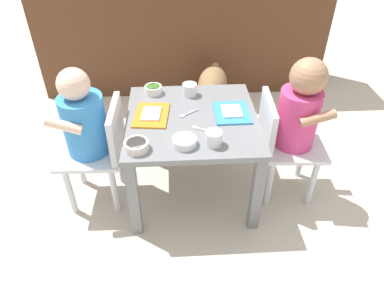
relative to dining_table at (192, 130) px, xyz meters
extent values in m
plane|color=beige|center=(0.00, 0.00, -0.35)|extent=(7.00, 7.00, 0.00)
cube|color=#56331E|center=(0.00, 1.14, 0.15)|extent=(1.94, 0.38, 1.01)
cube|color=slate|center=(0.00, 0.00, 0.06)|extent=(0.58, 0.58, 0.03)
cube|color=slate|center=(-0.26, -0.26, -0.15)|extent=(0.04, 0.04, 0.40)
cube|color=slate|center=(0.26, -0.26, -0.15)|extent=(0.04, 0.04, 0.40)
cube|color=slate|center=(-0.26, 0.26, -0.15)|extent=(0.04, 0.04, 0.40)
cube|color=slate|center=(0.26, 0.26, -0.15)|extent=(0.04, 0.04, 0.40)
cube|color=silver|center=(-0.46, -0.03, -0.07)|extent=(0.29, 0.29, 0.02)
cube|color=silver|center=(-0.33, -0.04, 0.05)|extent=(0.03, 0.27, 0.22)
cylinder|color=#388CD8|center=(-0.46, -0.03, 0.07)|extent=(0.18, 0.18, 0.27)
sphere|color=beige|center=(-0.47, -0.03, 0.26)|extent=(0.13, 0.13, 0.13)
cylinder|color=silver|center=(-0.56, 0.07, -0.22)|extent=(0.03, 0.03, 0.27)
cylinder|color=silver|center=(-0.56, -0.13, -0.22)|extent=(0.03, 0.03, 0.27)
cylinder|color=silver|center=(-0.36, 0.06, -0.22)|extent=(0.03, 0.03, 0.27)
cylinder|color=silver|center=(-0.36, -0.14, -0.22)|extent=(0.03, 0.03, 0.27)
cylinder|color=beige|center=(-0.50, 0.07, 0.14)|extent=(0.15, 0.04, 0.09)
cylinder|color=beige|center=(-0.51, -0.14, 0.14)|extent=(0.15, 0.04, 0.09)
cube|color=silver|center=(0.46, -0.04, -0.07)|extent=(0.30, 0.30, 0.02)
cube|color=silver|center=(0.33, -0.03, 0.05)|extent=(0.04, 0.27, 0.22)
cylinder|color=#D83F7F|center=(0.46, -0.04, 0.07)|extent=(0.18, 0.18, 0.27)
sphere|color=#A87A5B|center=(0.47, -0.04, 0.27)|extent=(0.15, 0.15, 0.15)
cylinder|color=silver|center=(0.55, -0.14, -0.22)|extent=(0.03, 0.03, 0.27)
cylinder|color=silver|center=(0.56, 0.06, -0.22)|extent=(0.03, 0.03, 0.27)
cylinder|color=silver|center=(0.35, -0.13, -0.22)|extent=(0.03, 0.03, 0.27)
cylinder|color=silver|center=(0.36, 0.07, -0.22)|extent=(0.03, 0.03, 0.27)
cylinder|color=#A87A5B|center=(0.50, -0.14, 0.14)|extent=(0.15, 0.05, 0.09)
cylinder|color=#A87A5B|center=(0.51, 0.06, 0.14)|extent=(0.15, 0.05, 0.09)
ellipsoid|color=olive|center=(0.17, 0.69, -0.14)|extent=(0.25, 0.40, 0.19)
sphere|color=olive|center=(0.13, 0.49, -0.09)|extent=(0.11, 0.11, 0.11)
sphere|color=black|center=(0.12, 0.45, -0.10)|extent=(0.05, 0.05, 0.05)
torus|color=green|center=(0.13, 0.52, -0.10)|extent=(0.10, 0.05, 0.10)
sphere|color=olive|center=(0.21, 0.86, -0.10)|extent=(0.05, 0.05, 0.05)
cylinder|color=olive|center=(0.10, 0.60, -0.29)|extent=(0.04, 0.04, 0.13)
cylinder|color=olive|center=(0.20, 0.58, -0.29)|extent=(0.04, 0.04, 0.13)
cylinder|color=olive|center=(0.14, 0.80, -0.29)|extent=(0.04, 0.04, 0.13)
cylinder|color=olive|center=(0.24, 0.78, -0.29)|extent=(0.04, 0.04, 0.13)
cube|color=orange|center=(-0.18, 0.02, 0.07)|extent=(0.16, 0.21, 0.01)
cube|color=white|center=(-0.18, 0.02, 0.08)|extent=(0.09, 0.12, 0.01)
cube|color=#388CD8|center=(0.18, 0.02, 0.07)|extent=(0.16, 0.19, 0.01)
cube|color=white|center=(0.18, 0.02, 0.08)|extent=(0.09, 0.10, 0.01)
cylinder|color=white|center=(0.07, -0.20, 0.10)|extent=(0.07, 0.07, 0.06)
cylinder|color=silver|center=(0.07, -0.20, 0.09)|extent=(0.06, 0.06, 0.04)
cylinder|color=white|center=(0.00, 0.20, 0.10)|extent=(0.07, 0.07, 0.06)
cylinder|color=silver|center=(0.00, 0.20, 0.08)|extent=(0.06, 0.06, 0.03)
cylinder|color=white|center=(-0.04, -0.20, 0.09)|extent=(0.10, 0.10, 0.03)
cylinder|color=#D84C33|center=(-0.04, -0.20, 0.10)|extent=(0.08, 0.08, 0.01)
cylinder|color=silver|center=(-0.23, -0.22, 0.09)|extent=(0.09, 0.09, 0.04)
cylinder|color=gold|center=(-0.23, -0.22, 0.10)|extent=(0.08, 0.08, 0.01)
cylinder|color=white|center=(-0.17, 0.22, 0.09)|extent=(0.08, 0.08, 0.04)
cylinder|color=#4C8C33|center=(-0.17, 0.22, 0.11)|extent=(0.07, 0.07, 0.01)
cylinder|color=silver|center=(0.05, -0.11, 0.07)|extent=(0.07, 0.05, 0.01)
ellipsoid|color=silver|center=(0.01, -0.08, 0.07)|extent=(0.03, 0.03, 0.01)
cylinder|color=silver|center=(0.00, 0.04, 0.07)|extent=(0.07, 0.05, 0.01)
ellipsoid|color=silver|center=(-0.04, 0.01, 0.07)|extent=(0.03, 0.03, 0.01)
camera|label=1|loc=(-0.08, -1.30, 0.92)|focal=33.22mm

